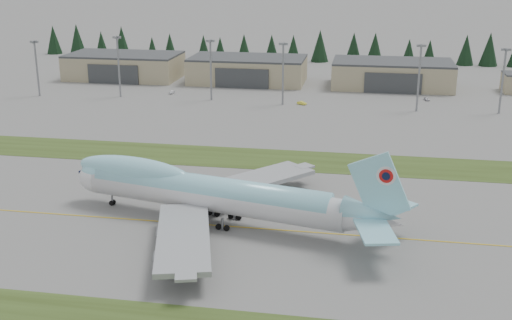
% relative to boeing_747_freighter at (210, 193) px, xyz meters
% --- Properties ---
extents(ground, '(7000.00, 7000.00, 0.00)m').
position_rel_boeing_747_freighter_xyz_m(ground, '(-5.01, -1.79, -6.29)').
color(ground, slate).
rests_on(ground, ground).
extents(grass_strip_far, '(400.00, 18.00, 0.08)m').
position_rel_boeing_747_freighter_xyz_m(grass_strip_far, '(-5.01, 43.21, -6.29)').
color(grass_strip_far, '#314317').
rests_on(grass_strip_far, ground).
extents(taxiway_line_main, '(400.00, 0.40, 0.02)m').
position_rel_boeing_747_freighter_xyz_m(taxiway_line_main, '(-5.01, -1.79, -6.29)').
color(taxiway_line_main, gold).
rests_on(taxiway_line_main, ground).
extents(boeing_747_freighter, '(72.66, 61.02, 19.07)m').
position_rel_boeing_747_freighter_xyz_m(boeing_747_freighter, '(0.00, 0.00, 0.00)').
color(boeing_747_freighter, silver).
rests_on(boeing_747_freighter, ground).
extents(hangar_left, '(48.00, 26.60, 10.80)m').
position_rel_boeing_747_freighter_xyz_m(hangar_left, '(-75.01, 148.10, -0.90)').
color(hangar_left, tan).
rests_on(hangar_left, ground).
extents(hangar_center, '(48.00, 26.60, 10.80)m').
position_rel_boeing_747_freighter_xyz_m(hangar_center, '(-20.01, 148.10, -0.90)').
color(hangar_center, tan).
rests_on(hangar_center, ground).
extents(hangar_right, '(48.00, 26.60, 10.80)m').
position_rel_boeing_747_freighter_xyz_m(hangar_right, '(39.99, 148.10, -0.90)').
color(hangar_right, tan).
rests_on(hangar_right, ground).
extents(floodlight_masts, '(172.07, 8.06, 22.99)m').
position_rel_boeing_747_freighter_xyz_m(floodlight_masts, '(-9.64, 108.65, 9.34)').
color(floodlight_masts, gray).
rests_on(floodlight_masts, ground).
extents(service_vehicle_a, '(2.01, 3.85, 1.25)m').
position_rel_boeing_747_freighter_xyz_m(service_vehicle_a, '(-45.00, 119.98, -6.29)').
color(service_vehicle_a, white).
rests_on(service_vehicle_a, ground).
extents(service_vehicle_b, '(3.82, 2.86, 1.20)m').
position_rel_boeing_747_freighter_xyz_m(service_vehicle_b, '(7.14, 109.61, -6.29)').
color(service_vehicle_b, yellow).
rests_on(service_vehicle_b, ground).
extents(service_vehicle_c, '(2.13, 3.93, 1.08)m').
position_rel_boeing_747_freighter_xyz_m(service_vehicle_c, '(52.30, 124.60, -6.29)').
color(service_vehicle_c, silver).
rests_on(service_vehicle_c, ground).
extents(conifer_belt, '(276.50, 14.21, 16.30)m').
position_rel_boeing_747_freighter_xyz_m(conifer_belt, '(-6.11, 209.86, 0.85)').
color(conifer_belt, black).
rests_on(conifer_belt, ground).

